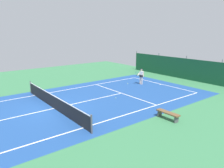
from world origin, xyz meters
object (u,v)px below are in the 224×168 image
(tennis_ball_near_player, at_px, (128,83))
(tennis_ball_midcourt, at_px, (116,98))
(tennis_player, at_px, (141,75))
(parked_car, at_px, (224,74))
(tennis_net, at_px, (54,102))
(courtside_bench, at_px, (168,114))

(tennis_ball_near_player, bearing_deg, tennis_ball_midcourt, -52.66)
(tennis_player, height_order, parked_car, parked_car)
(tennis_net, relative_size, parked_car, 2.33)
(tennis_ball_midcourt, xyz_separation_m, courtside_bench, (5.48, -0.21, 0.34))
(tennis_player, xyz_separation_m, tennis_ball_midcourt, (2.16, -5.14, -0.93))
(tennis_ball_midcourt, distance_m, courtside_bench, 5.50)
(courtside_bench, bearing_deg, tennis_ball_near_player, 153.09)
(tennis_net, bearing_deg, tennis_player, 97.45)
(tennis_ball_near_player, xyz_separation_m, courtside_bench, (8.68, -4.41, 0.34))
(tennis_ball_midcourt, relative_size, courtside_bench, 0.04)
(tennis_net, height_order, tennis_ball_midcourt, tennis_net)
(tennis_net, relative_size, tennis_player, 6.17)
(tennis_ball_near_player, height_order, courtside_bench, courtside_bench)
(tennis_player, xyz_separation_m, tennis_ball_near_player, (-1.03, -0.95, -0.93))
(tennis_net, relative_size, tennis_ball_midcourt, 153.33)
(tennis_ball_near_player, bearing_deg, parked_car, 58.85)
(tennis_ball_near_player, bearing_deg, courtside_bench, -26.91)
(tennis_net, xyz_separation_m, tennis_ball_near_player, (-2.37, 9.27, -0.48))
(tennis_ball_midcourt, xyz_separation_m, parked_car, (2.40, 13.46, 0.81))
(tennis_net, height_order, courtside_bench, tennis_net)
(tennis_player, xyz_separation_m, courtside_bench, (7.65, -5.35, -0.59))
(tennis_ball_near_player, height_order, parked_car, parked_car)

